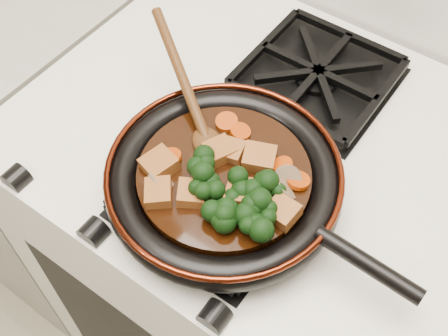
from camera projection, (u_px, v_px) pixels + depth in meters
The scene contains 30 objects.
stove at pixel (256, 266), 1.22m from camera, with size 0.76×0.60×0.90m, color silver.
burner_grate_front at pixel (216, 194), 0.77m from camera, with size 0.23×0.23×0.03m, color black, non-canonical shape.
burner_grate_back at pixel (318, 76), 0.91m from camera, with size 0.23×0.23×0.03m, color black, non-canonical shape.
skillet at pixel (225, 180), 0.75m from camera, with size 0.45×0.32×0.05m.
braising_sauce at pixel (224, 177), 0.75m from camera, with size 0.23×0.23×0.02m, color black.
tofu_cube_0 at pixel (220, 151), 0.75m from camera, with size 0.04×0.04×0.02m, color brown.
tofu_cube_1 at pixel (231, 151), 0.75m from camera, with size 0.03×0.03×0.02m, color brown.
tofu_cube_2 at pixel (241, 193), 0.71m from camera, with size 0.04×0.04×0.02m, color brown.
tofu_cube_3 at pixel (159, 165), 0.74m from camera, with size 0.04×0.04×0.02m, color brown.
tofu_cube_4 at pixel (282, 212), 0.70m from camera, with size 0.04×0.04×0.02m, color brown.
tofu_cube_5 at pixel (159, 193), 0.71m from camera, with size 0.04×0.03×0.02m, color brown.
tofu_cube_6 at pixel (259, 159), 0.74m from camera, with size 0.04×0.04×0.02m, color brown.
tofu_cube_7 at pixel (191, 194), 0.71m from camera, with size 0.03×0.04×0.02m, color brown.
broccoli_floret_0 at pixel (256, 224), 0.68m from camera, with size 0.06×0.06×0.06m, color black, non-canonical shape.
broccoli_floret_1 at pixel (223, 220), 0.69m from camera, with size 0.06×0.06×0.05m, color black, non-canonical shape.
broccoli_floret_2 at pixel (219, 210), 0.69m from camera, with size 0.06×0.06×0.05m, color black, non-canonical shape.
broccoli_floret_3 at pixel (238, 192), 0.71m from camera, with size 0.06×0.06×0.05m, color black, non-canonical shape.
broccoli_floret_4 at pixel (207, 169), 0.73m from camera, with size 0.06×0.06×0.06m, color black, non-canonical shape.
broccoli_floret_5 at pixel (266, 191), 0.71m from camera, with size 0.06×0.06×0.05m, color black, non-canonical shape.
broccoli_floret_6 at pixel (206, 189), 0.71m from camera, with size 0.06×0.06×0.06m, color black, non-canonical shape.
broccoli_floret_7 at pixel (256, 213), 0.69m from camera, with size 0.06×0.06×0.05m, color black, non-canonical shape.
carrot_coin_0 at pixel (227, 122), 0.78m from camera, with size 0.03×0.03×0.01m, color #A43204.
carrot_coin_1 at pixel (240, 132), 0.77m from camera, with size 0.03×0.03×0.01m, color #A43204.
carrot_coin_2 at pixel (298, 181), 0.73m from camera, with size 0.03×0.03×0.01m, color #A43204.
carrot_coin_3 at pixel (171, 157), 0.75m from camera, with size 0.03×0.03×0.01m, color #A43204.
carrot_coin_4 at pixel (283, 165), 0.74m from camera, with size 0.03×0.03×0.01m, color #A43204.
mushroom_slice_0 at pixel (161, 180), 0.72m from camera, with size 0.03×0.03×0.01m, color #7D6448.
mushroom_slice_1 at pixel (285, 189), 0.72m from camera, with size 0.04×0.04×0.01m, color #7D6448.
mushroom_slice_2 at pixel (287, 179), 0.73m from camera, with size 0.04×0.04×0.01m, color #7D6448.
wooden_spoon at pixel (193, 104), 0.78m from camera, with size 0.13×0.10×0.22m.
Camera 1 is at (0.25, 1.21, 1.56)m, focal length 45.00 mm.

